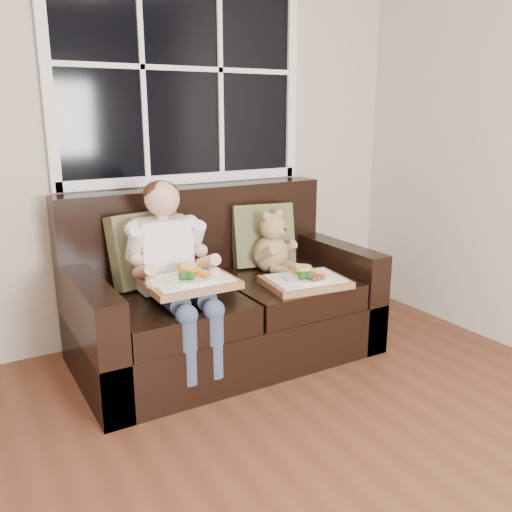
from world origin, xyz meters
TOP-DOWN VIEW (x-y plane):
  - window_back at (0.69, 2.48)m, footprint 1.62×0.04m
  - loveseat at (0.69, 2.02)m, footprint 1.70×0.92m
  - pillow_left at (0.30, 2.17)m, footprint 0.44×0.27m
  - pillow_right at (1.07, 2.17)m, footprint 0.42×0.25m
  - child at (0.34, 1.89)m, footprint 0.41×0.61m
  - teddy_bear at (1.05, 2.03)m, footprint 0.27×0.32m
  - tray_left at (0.38, 1.73)m, footprint 0.44×0.34m
  - tray_right at (1.06, 1.69)m, footprint 0.49×0.39m

SIDE VIEW (x-z plane):
  - loveseat at x=0.69m, z-range -0.17..0.79m
  - tray_right at x=1.06m, z-range 0.43..0.53m
  - tray_left at x=0.38m, z-range 0.53..0.63m
  - teddy_bear at x=1.05m, z-range 0.41..0.80m
  - pillow_right at x=1.07m, z-range 0.44..0.84m
  - pillow_left at x=0.30m, z-range 0.44..0.87m
  - child at x=0.34m, z-range 0.19..1.12m
  - window_back at x=0.69m, z-range 0.96..2.33m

